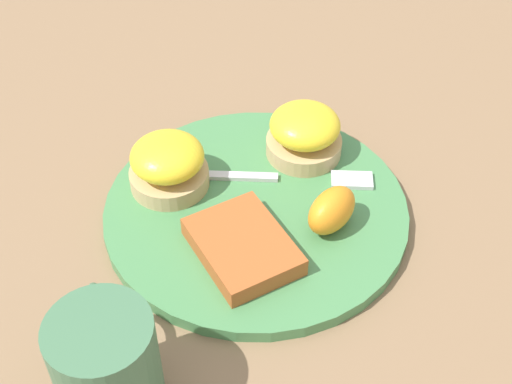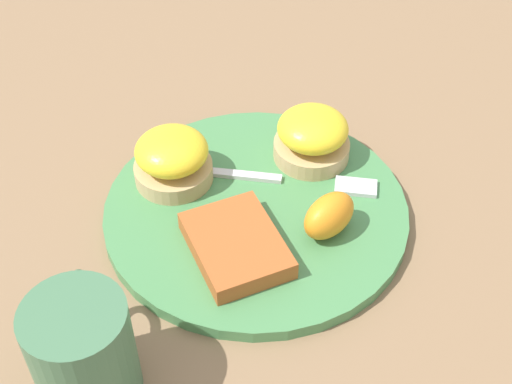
% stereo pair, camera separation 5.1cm
% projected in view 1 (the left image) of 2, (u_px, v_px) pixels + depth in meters
% --- Properties ---
extents(ground_plane, '(1.10, 1.10, 0.00)m').
position_uv_depth(ground_plane, '(256.00, 216.00, 0.73)').
color(ground_plane, '#846647').
extents(plate, '(0.31, 0.31, 0.01)m').
position_uv_depth(plate, '(256.00, 211.00, 0.73)').
color(plate, '#47844C').
rests_on(plate, ground_plane).
extents(sandwich_benedict_left, '(0.08, 0.08, 0.06)m').
position_uv_depth(sandwich_benedict_left, '(304.00, 133.00, 0.76)').
color(sandwich_benedict_left, tan).
rests_on(sandwich_benedict_left, plate).
extents(sandwich_benedict_right, '(0.08, 0.08, 0.06)m').
position_uv_depth(sandwich_benedict_right, '(168.00, 164.00, 0.73)').
color(sandwich_benedict_right, tan).
rests_on(sandwich_benedict_right, plate).
extents(hashbrown_patty, '(0.12, 0.10, 0.02)m').
position_uv_depth(hashbrown_patty, '(243.00, 246.00, 0.67)').
color(hashbrown_patty, '#AF5526').
rests_on(hashbrown_patty, plate).
extents(orange_wedge, '(0.06, 0.07, 0.04)m').
position_uv_depth(orange_wedge, '(332.00, 210.00, 0.69)').
color(orange_wedge, orange).
rests_on(orange_wedge, plate).
extents(fork, '(0.08, 0.21, 0.00)m').
position_uv_depth(fork, '(286.00, 178.00, 0.75)').
color(fork, silver).
rests_on(fork, plate).
extents(cup, '(0.12, 0.08, 0.10)m').
position_uv_depth(cup, '(107.00, 366.00, 0.55)').
color(cup, '#42704C').
rests_on(cup, ground_plane).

